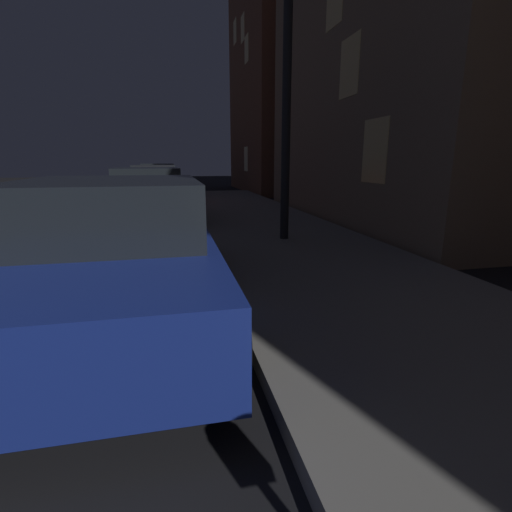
# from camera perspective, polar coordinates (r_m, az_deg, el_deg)

# --- Properties ---
(car_blue) EXTENTS (2.13, 4.59, 1.43)m
(car_blue) POSITION_cam_1_polar(r_m,az_deg,el_deg) (4.18, -20.10, 0.69)
(car_blue) COLOR navy
(car_blue) RESTS_ON ground
(car_black) EXTENTS (2.15, 4.20, 1.43)m
(car_black) POSITION_cam_1_polar(r_m,az_deg,el_deg) (10.24, -15.89, 8.50)
(car_black) COLOR black
(car_black) RESTS_ON ground
(car_red) EXTENTS (2.10, 4.54, 1.43)m
(car_red) POSITION_cam_1_polar(r_m,az_deg,el_deg) (15.88, -14.87, 10.35)
(car_red) COLOR maroon
(car_red) RESTS_ON ground
(car_yellow_cab) EXTENTS (2.17, 4.26, 1.43)m
(car_yellow_cab) POSITION_cam_1_polar(r_m,az_deg,el_deg) (21.53, -14.38, 11.26)
(car_yellow_cab) COLOR gold
(car_yellow_cab) RESTS_ON ground
(street_lamp) EXTENTS (0.44, 0.44, 5.00)m
(street_lamp) POSITION_cam_1_polar(r_m,az_deg,el_deg) (7.48, 4.72, 28.66)
(street_lamp) COLOR black
(street_lamp) RESTS_ON sidewalk
(building_far) EXTENTS (7.74, 8.33, 12.42)m
(building_far) POSITION_cam_1_polar(r_m,az_deg,el_deg) (22.37, 8.84, 25.80)
(building_far) COLOR brown
(building_far) RESTS_ON ground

